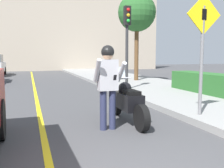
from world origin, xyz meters
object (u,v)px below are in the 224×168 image
at_px(person_biker, 108,78).
at_px(street_tree, 137,13).
at_px(crossing_sign, 202,44).
at_px(motorcycle, 127,101).
at_px(traffic_light, 127,32).

xyz_separation_m(person_biker, street_tree, (4.36, 8.36, 2.87)).
relative_size(person_biker, street_tree, 0.36).
xyz_separation_m(person_biker, crossing_sign, (2.26, -0.05, 0.74)).
bearing_deg(person_biker, street_tree, 62.44).
bearing_deg(motorcycle, crossing_sign, -16.88).
height_order(motorcycle, person_biker, person_biker).
bearing_deg(crossing_sign, street_tree, 75.97).
height_order(crossing_sign, street_tree, street_tree).
bearing_deg(street_tree, person_biker, -117.56).
xyz_separation_m(motorcycle, street_tree, (3.75, 7.91, 3.47)).
height_order(person_biker, crossing_sign, crossing_sign).
relative_size(motorcycle, traffic_light, 0.63).
bearing_deg(crossing_sign, traffic_light, 88.95).
bearing_deg(traffic_light, street_tree, 60.49).
distance_m(crossing_sign, traffic_light, 4.91).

